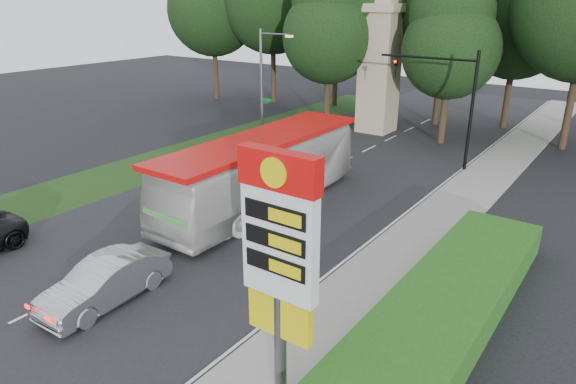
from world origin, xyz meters
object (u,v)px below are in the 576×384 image
Objects in this scene: streetlight_signs at (264,82)px; monument at (380,66)px; gas_station_pylon at (280,249)px; transit_bus at (262,173)px; sedan_silver at (105,282)px; traffic_signal_mast at (451,93)px.

streetlight_signs is 9.44m from monument.
monument reaches higher than streetlight_signs.
gas_station_pylon is 0.53× the size of transit_bus.
monument is 2.10× the size of sedan_silver.
monument is (4.99, 7.99, 0.67)m from streetlight_signs.
traffic_signal_mast is 0.55× the size of transit_bus.
gas_station_pylon is at bearing -50.32° from transit_bus.
transit_bus is (2.50, -17.72, -3.29)m from monument.
streetlight_signs reaches higher than sedan_silver.
monument is at bearing 94.56° from sedan_silver.
traffic_signal_mast is (-3.52, 22.00, 0.22)m from gas_station_pylon.
streetlight_signs is at bearing -121.97° from monument.
gas_station_pylon is 25.74m from streetlight_signs.
transit_bus is at bearing 130.22° from gas_station_pylon.
sedan_silver is at bearing -82.82° from monument.
gas_station_pylon is 13.73m from transit_bus.
sedan_silver is (1.00, -10.06, -1.03)m from transit_bus.
monument reaches higher than gas_station_pylon.
sedan_silver is at bearing 178.28° from gas_station_pylon.
monument reaches higher than sedan_silver.
traffic_signal_mast is 13.13m from transit_bus.
streetlight_signs reaches higher than transit_bus.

